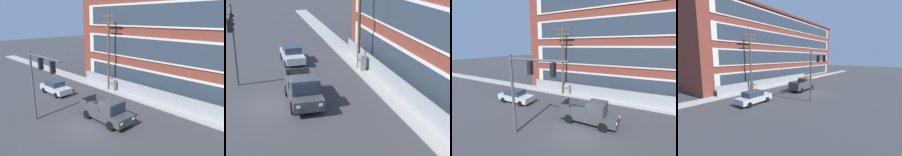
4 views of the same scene
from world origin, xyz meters
The scene contains 9 objects.
ground_plane centered at (0.00, 0.00, 0.00)m, with size 160.00×160.00×0.00m, color #38383A.
sidewalk_building_side centered at (0.00, 8.45, 0.08)m, with size 80.00×1.91×0.16m, color #9E9B93.
brick_mill_building centered at (7.10, 14.19, 7.30)m, with size 39.47×10.17×14.58m.
chain_link_fence centered at (-0.08, 8.61, 0.83)m, with size 21.77×0.06×1.63m.
traffic_signal_mast centered at (-3.11, -2.17, 4.34)m, with size 4.80×0.43×6.17m.
pickup_truck_dark_grey centered at (0.27, 2.10, 0.95)m, with size 5.10×2.08×2.03m.
sedan_silver centered at (-9.39, 2.69, 0.80)m, with size 4.43×1.90×1.56m.
utility_pole_near_corner centered at (-5.71, 7.95, 5.18)m, with size 2.35×0.26×9.44m.
electrical_cabinet centered at (-5.08, 8.04, 0.77)m, with size 0.73×0.46×1.53m.
Camera 4 is at (-20.34, -11.45, 5.55)m, focal length 24.00 mm.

